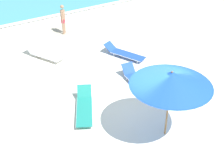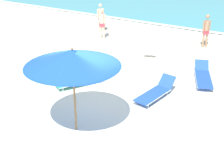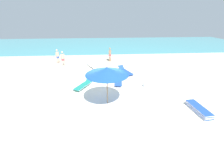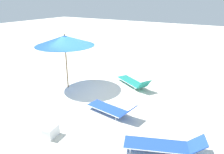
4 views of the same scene
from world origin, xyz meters
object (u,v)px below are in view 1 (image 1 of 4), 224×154
beachgoer_shoreline_child (63,18)px  cooler_box (187,74)px  beach_umbrella (171,79)px  sun_lounger_near_water_left (124,53)px  sun_lounger_near_water_right (44,54)px  sun_lounger_beside_umbrella (84,107)px  sun_lounger_under_umbrella (136,79)px

beachgoer_shoreline_child → cooler_box: 8.12m
beach_umbrella → beachgoer_shoreline_child: size_ratio=1.55×
sun_lounger_near_water_left → sun_lounger_near_water_right: bearing=126.0°
sun_lounger_near_water_left → beach_umbrella: bearing=-133.1°
sun_lounger_beside_umbrella → sun_lounger_near_water_left: (3.94, 2.93, -0.01)m
beach_umbrella → sun_lounger_near_water_right: (-1.40, 7.78, -2.10)m
sun_lounger_near_water_left → cooler_box: 3.50m
sun_lounger_under_umbrella → beachgoer_shoreline_child: 6.82m
sun_lounger_beside_umbrella → cooler_box: (5.16, -0.35, -0.03)m
sun_lounger_near_water_left → beachgoer_shoreline_child: (-1.33, 4.38, 0.79)m
sun_lounger_near_water_left → cooler_box: size_ratio=4.28×
sun_lounger_near_water_right → beachgoer_shoreline_child: 3.21m
sun_lounger_under_umbrella → beachgoer_shoreline_child: bearing=100.1°
beach_umbrella → cooler_box: bearing=34.9°
sun_lounger_under_umbrella → sun_lounger_beside_umbrella: bearing=-162.2°
sun_lounger_beside_umbrella → sun_lounger_near_water_right: 5.11m
sun_lounger_near_water_right → beachgoer_shoreline_child: size_ratio=1.27×
sun_lounger_beside_umbrella → sun_lounger_near_water_left: size_ratio=0.94×
sun_lounger_under_umbrella → sun_lounger_near_water_left: 2.59m
cooler_box → sun_lounger_near_water_left: bearing=-77.8°
sun_lounger_beside_umbrella → cooler_box: size_ratio=4.03×
sun_lounger_beside_umbrella → beachgoer_shoreline_child: bearing=99.3°
sun_lounger_beside_umbrella → sun_lounger_near_water_right: size_ratio=0.98×
beach_umbrella → sun_lounger_near_water_left: (2.12, 5.62, -2.10)m
sun_lounger_beside_umbrella → beachgoer_shoreline_child: (2.61, 7.31, 0.78)m
beachgoer_shoreline_child → cooler_box: beachgoer_shoreline_child is taller
sun_lounger_under_umbrella → sun_lounger_near_water_left: size_ratio=0.88×
sun_lounger_near_water_right → sun_lounger_beside_umbrella: bearing=-120.4°
beach_umbrella → sun_lounger_near_water_right: beach_umbrella is taller
sun_lounger_near_water_left → beachgoer_shoreline_child: size_ratio=1.32×
sun_lounger_under_umbrella → sun_lounger_beside_umbrella: sun_lounger_beside_umbrella is taller
beach_umbrella → sun_lounger_near_water_left: size_ratio=1.17×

